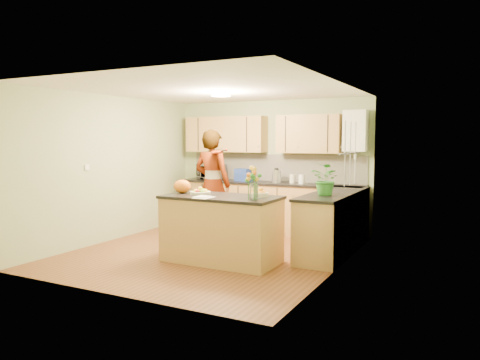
% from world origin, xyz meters
% --- Properties ---
extents(floor, '(4.50, 4.50, 0.00)m').
position_xyz_m(floor, '(0.00, 0.00, 0.00)').
color(floor, brown).
rests_on(floor, ground).
extents(ceiling, '(4.00, 4.50, 0.02)m').
position_xyz_m(ceiling, '(0.00, 0.00, 2.50)').
color(ceiling, white).
rests_on(ceiling, wall_back).
extents(wall_back, '(4.00, 0.02, 2.50)m').
position_xyz_m(wall_back, '(0.00, 2.25, 1.25)').
color(wall_back, '#9BAC7A').
rests_on(wall_back, floor).
extents(wall_front, '(4.00, 0.02, 2.50)m').
position_xyz_m(wall_front, '(0.00, -2.25, 1.25)').
color(wall_front, '#9BAC7A').
rests_on(wall_front, floor).
extents(wall_left, '(0.02, 4.50, 2.50)m').
position_xyz_m(wall_left, '(-2.00, 0.00, 1.25)').
color(wall_left, '#9BAC7A').
rests_on(wall_left, floor).
extents(wall_right, '(0.02, 4.50, 2.50)m').
position_xyz_m(wall_right, '(2.00, 0.00, 1.25)').
color(wall_right, '#9BAC7A').
rests_on(wall_right, floor).
extents(back_counter, '(3.64, 0.62, 0.94)m').
position_xyz_m(back_counter, '(0.10, 1.95, 0.47)').
color(back_counter, '#B18947').
rests_on(back_counter, floor).
extents(right_counter, '(0.62, 2.24, 0.94)m').
position_xyz_m(right_counter, '(1.70, 0.85, 0.47)').
color(right_counter, '#B18947').
rests_on(right_counter, floor).
extents(splashback, '(3.60, 0.02, 0.52)m').
position_xyz_m(splashback, '(0.10, 2.23, 1.20)').
color(splashback, beige).
rests_on(splashback, back_counter).
extents(upper_cabinets, '(3.20, 0.34, 0.70)m').
position_xyz_m(upper_cabinets, '(-0.18, 2.08, 1.85)').
color(upper_cabinets, '#B18947').
rests_on(upper_cabinets, wall_back).
extents(boiler, '(0.40, 0.30, 0.86)m').
position_xyz_m(boiler, '(1.70, 2.09, 1.90)').
color(boiler, white).
rests_on(boiler, wall_back).
extents(window_right, '(0.01, 1.30, 1.05)m').
position_xyz_m(window_right, '(1.99, 0.60, 1.55)').
color(window_right, white).
rests_on(window_right, wall_right).
extents(light_switch, '(0.02, 0.09, 0.09)m').
position_xyz_m(light_switch, '(-1.99, -0.60, 1.30)').
color(light_switch, white).
rests_on(light_switch, wall_left).
extents(ceiling_lamp, '(0.30, 0.30, 0.07)m').
position_xyz_m(ceiling_lamp, '(0.00, 0.30, 2.46)').
color(ceiling_lamp, '#FFEABF').
rests_on(ceiling_lamp, ceiling).
extents(peninsula_island, '(1.66, 0.85, 0.95)m').
position_xyz_m(peninsula_island, '(0.41, -0.42, 0.48)').
color(peninsula_island, '#B18947').
rests_on(peninsula_island, floor).
extents(fruit_dish, '(0.30, 0.30, 0.10)m').
position_xyz_m(fruit_dish, '(0.06, -0.42, 0.99)').
color(fruit_dish, beige).
rests_on(fruit_dish, peninsula_island).
extents(orange_bowl, '(0.21, 0.21, 0.12)m').
position_xyz_m(orange_bowl, '(0.96, -0.27, 1.00)').
color(orange_bowl, beige).
rests_on(orange_bowl, peninsula_island).
extents(flower_vase, '(0.26, 0.26, 0.48)m').
position_xyz_m(flower_vase, '(1.01, -0.60, 1.27)').
color(flower_vase, silver).
rests_on(flower_vase, peninsula_island).
extents(orange_bag, '(0.33, 0.30, 0.20)m').
position_xyz_m(orange_bag, '(-0.29, -0.37, 1.05)').
color(orange_bag, orange).
rests_on(orange_bag, peninsula_island).
extents(papers, '(0.22, 0.30, 0.01)m').
position_xyz_m(papers, '(0.31, -0.72, 0.96)').
color(papers, white).
rests_on(papers, peninsula_island).
extents(violinist, '(0.72, 0.49, 1.92)m').
position_xyz_m(violinist, '(-0.51, 0.88, 0.96)').
color(violinist, '#E2AF8A').
rests_on(violinist, floor).
extents(violin, '(0.60, 0.52, 0.15)m').
position_xyz_m(violin, '(-0.31, 0.66, 1.53)').
color(violin, '#551A05').
rests_on(violin, violinist).
extents(microwave, '(0.67, 0.57, 0.31)m').
position_xyz_m(microwave, '(-1.18, 1.98, 1.10)').
color(microwave, white).
rests_on(microwave, back_counter).
extents(blue_box, '(0.33, 0.26, 0.24)m').
position_xyz_m(blue_box, '(-0.43, 1.93, 1.06)').
color(blue_box, navy).
rests_on(blue_box, back_counter).
extents(kettle, '(0.17, 0.17, 0.33)m').
position_xyz_m(kettle, '(0.27, 1.92, 1.07)').
color(kettle, silver).
rests_on(kettle, back_counter).
extents(jar_cream, '(0.13, 0.13, 0.16)m').
position_xyz_m(jar_cream, '(0.58, 1.94, 1.02)').
color(jar_cream, beige).
rests_on(jar_cream, back_counter).
extents(jar_white, '(0.14, 0.14, 0.17)m').
position_xyz_m(jar_white, '(0.78, 1.91, 1.02)').
color(jar_white, white).
rests_on(jar_white, back_counter).
extents(potted_plant, '(0.54, 0.51, 0.47)m').
position_xyz_m(potted_plant, '(1.70, 0.39, 1.18)').
color(potted_plant, '#2C7727').
rests_on(potted_plant, right_counter).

